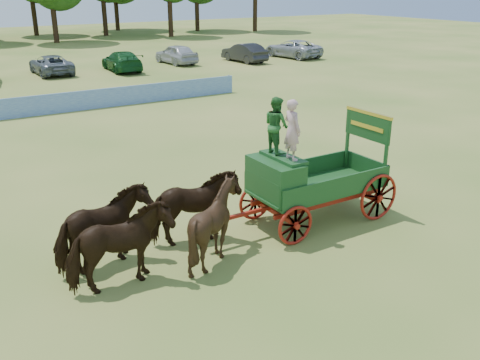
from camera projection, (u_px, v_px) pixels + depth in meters
name	position (u px, v px, depth m)	size (l,w,h in m)	color
ground	(193.00, 261.00, 13.31)	(160.00, 160.00, 0.00)	#A19348
horse_lead_left	(120.00, 248.00, 11.82)	(1.07, 2.35, 1.98)	black
horse_lead_right	(103.00, 230.00, 12.70)	(1.07, 2.35, 1.98)	black
horse_wheel_left	(214.00, 223.00, 13.01)	(1.60, 1.80, 1.99)	black
horse_wheel_right	(193.00, 208.00, 13.89)	(1.07, 2.35, 1.98)	black
farm_dray	(297.00, 171.00, 14.71)	(6.00, 2.00, 3.75)	#9C1A0F
sponsor_banner	(11.00, 108.00, 26.95)	(26.00, 0.08, 1.05)	#1E48A4
parked_cars	(11.00, 69.00, 37.61)	(53.85, 7.61, 1.64)	silver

